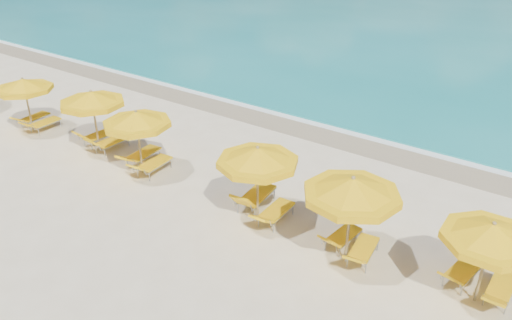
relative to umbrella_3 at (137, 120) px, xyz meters
The scene contains 22 objects.
ground_plane 4.63m from the umbrella_3, ahead, with size 120.00×120.00×0.00m, color beige.
wet_sand_band 8.56m from the umbrella_3, 60.15° to the left, with size 120.00×2.60×0.01m, color tan.
foam_line 9.25m from the umbrella_3, 62.68° to the left, with size 120.00×1.20×0.03m, color white.
whitecap_near 17.04m from the umbrella_3, 96.33° to the left, with size 14.00×0.36×0.05m, color white.
umbrella_1 6.71m from the umbrella_3, behind, with size 2.94×2.94×2.36m.
umbrella_2 2.82m from the umbrella_3, behind, with size 2.94×2.94×2.49m.
umbrella_3 is the anchor object (origin of this frame).
umbrella_4 5.13m from the umbrella_3, ahead, with size 2.52×2.52×2.48m.
umbrella_5 8.25m from the umbrella_3, ahead, with size 3.02×3.02×2.60m.
umbrella_6 11.54m from the umbrella_3, ahead, with size 3.01×3.01×2.31m.
lounger_1_left 7.47m from the umbrella_3, behind, with size 0.77×1.75×0.67m.
lounger_1_right 6.58m from the umbrella_3, behind, with size 0.65×1.73×0.69m.
lounger_2_left 3.83m from the umbrella_3, 167.93° to the left, with size 0.68×1.78×0.84m.
lounger_2_right 3.07m from the umbrella_3, 166.38° to the left, with size 0.62×1.77×0.83m.
lounger_3_left 2.00m from the umbrella_3, 135.27° to the left, with size 0.78×1.91×0.73m.
lounger_3_right 1.89m from the umbrella_3, 30.69° to the left, with size 0.77×1.86×0.78m.
lounger_4_left 5.06m from the umbrella_3, ahead, with size 0.90×2.01×0.97m.
lounger_4_right 5.96m from the umbrella_3, ahead, with size 0.68×1.83×0.74m.
lounger_5_left 8.10m from the umbrella_3, ahead, with size 0.69×1.62×0.75m.
lounger_5_right 8.82m from the umbrella_3, ahead, with size 0.78×1.75×0.72m.
lounger_6_left 11.24m from the umbrella_3, ahead, with size 0.82×1.72×0.74m.
lounger_6_right 12.15m from the umbrella_3, ahead, with size 0.57×1.69×0.64m.
Camera 1 is at (8.56, -10.27, 8.58)m, focal length 35.00 mm.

